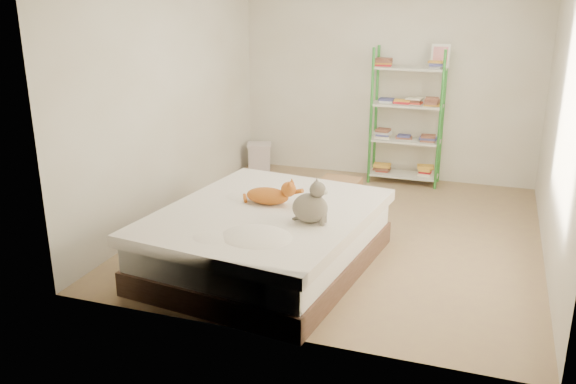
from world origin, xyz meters
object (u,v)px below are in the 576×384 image
at_px(bed, 266,239).
at_px(shelf_unit, 407,118).
at_px(orange_cat, 268,194).
at_px(white_bin, 259,157).
at_px(cardboard_box, 340,192).
at_px(grey_cat, 310,202).

distance_m(bed, shelf_unit, 3.07).
xyz_separation_m(orange_cat, white_bin, (-1.14, 2.67, -0.44)).
distance_m(bed, cardboard_box, 1.81).
distance_m(orange_cat, cardboard_box, 1.72).
bearing_deg(white_bin, grey_cat, -61.30).
bearing_deg(orange_cat, grey_cat, -33.77).
bearing_deg(orange_cat, cardboard_box, 79.78).
xyz_separation_m(bed, shelf_unit, (0.77, 2.92, 0.57)).
height_order(bed, shelf_unit, shelf_unit).
xyz_separation_m(bed, orange_cat, (-0.05, 0.16, 0.36)).
height_order(grey_cat, white_bin, grey_cat).
bearing_deg(orange_cat, bed, -75.56).
distance_m(bed, white_bin, 3.07).
bearing_deg(cardboard_box, shelf_unit, 67.11).
height_order(bed, orange_cat, orange_cat).
bearing_deg(shelf_unit, grey_cat, -96.04).
relative_size(bed, white_bin, 5.78).
height_order(orange_cat, white_bin, orange_cat).
bearing_deg(white_bin, orange_cat, -66.86).
distance_m(shelf_unit, white_bin, 2.06).
distance_m(cardboard_box, white_bin, 1.74).
bearing_deg(cardboard_box, grey_cat, -79.49).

